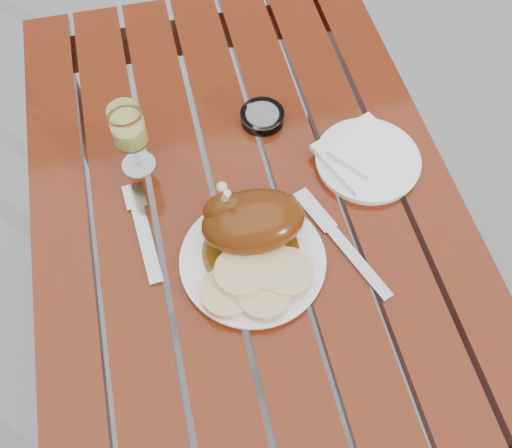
{
  "coord_description": "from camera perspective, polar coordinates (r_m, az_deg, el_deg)",
  "views": [
    {
      "loc": [
        -0.12,
        -0.59,
        1.65
      ],
      "look_at": [
        0.0,
        -0.09,
        0.78
      ],
      "focal_mm": 40.0,
      "sensor_mm": 36.0,
      "label": 1
    }
  ],
  "objects": [
    {
      "name": "ground",
      "position": [
        1.76,
        -0.71,
        -10.79
      ],
      "size": [
        60.0,
        60.0,
        0.0
      ],
      "primitive_type": "plane",
      "color": "slate",
      "rests_on": "ground"
    },
    {
      "name": "side_plate",
      "position": [
        1.14,
        11.09,
        6.26
      ],
      "size": [
        0.27,
        0.27,
        0.02
      ],
      "primitive_type": "cylinder",
      "rotation": [
        0.0,
        0.0,
        0.43
      ],
      "color": "white",
      "rests_on": "table"
    },
    {
      "name": "bread_dumplings",
      "position": [
        0.96,
        0.17,
        -5.62
      ],
      "size": [
        0.2,
        0.13,
        0.04
      ],
      "color": "#D1B67F",
      "rests_on": "dinner_plate"
    },
    {
      "name": "ashtray",
      "position": [
        1.19,
        0.63,
        10.69
      ],
      "size": [
        0.1,
        0.1,
        0.02
      ],
      "primitive_type": "cylinder",
      "rotation": [
        0.0,
        0.0,
        0.16
      ],
      "color": "#B2B7BC",
      "rests_on": "table"
    },
    {
      "name": "roast_duck",
      "position": [
        0.98,
        -0.67,
        0.27
      ],
      "size": [
        0.19,
        0.18,
        0.13
      ],
      "color": "#5B360A",
      "rests_on": "dinner_plate"
    },
    {
      "name": "knife",
      "position": [
        1.03,
        9.2,
        -2.6
      ],
      "size": [
        0.1,
        0.22,
        0.01
      ],
      "primitive_type": "cube",
      "rotation": [
        0.0,
        0.0,
        0.35
      ],
      "color": "gray",
      "rests_on": "table"
    },
    {
      "name": "dinner_plate",
      "position": [
        1.0,
        -0.33,
        -3.73
      ],
      "size": [
        0.31,
        0.31,
        0.02
      ],
      "primitive_type": "cylinder",
      "rotation": [
        0.0,
        0.0,
        0.25
      ],
      "color": "white",
      "rests_on": "table"
    },
    {
      "name": "table",
      "position": [
        1.41,
        -0.88,
        -5.54
      ],
      "size": [
        0.8,
        1.2,
        0.75
      ],
      "primitive_type": "cube",
      "color": "maroon",
      "rests_on": "ground"
    },
    {
      "name": "fork",
      "position": [
        1.05,
        -11.05,
        -1.17
      ],
      "size": [
        0.04,
        0.2,
        0.01
      ],
      "primitive_type": "cube",
      "rotation": [
        0.0,
        0.0,
        0.08
      ],
      "color": "gray",
      "rests_on": "table"
    },
    {
      "name": "napkin",
      "position": [
        1.13,
        10.58,
        7.02
      ],
      "size": [
        0.19,
        0.18,
        0.01
      ],
      "primitive_type": "cube",
      "rotation": [
        0.0,
        0.0,
        0.38
      ],
      "color": "white",
      "rests_on": "side_plate"
    },
    {
      "name": "wine_glass",
      "position": [
        1.09,
        -12.34,
        8.24
      ],
      "size": [
        0.08,
        0.08,
        0.16
      ],
      "primitive_type": "cylinder",
      "rotation": [
        0.0,
        0.0,
        -0.28
      ],
      "color": "#F5F16F",
      "rests_on": "table"
    }
  ]
}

